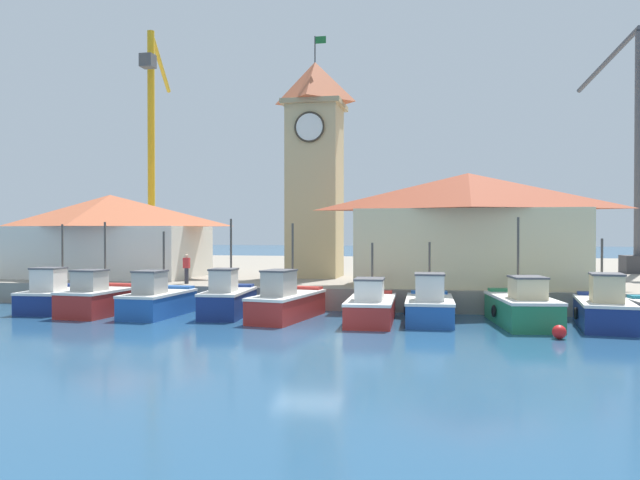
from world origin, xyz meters
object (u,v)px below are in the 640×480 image
Objects in this scene: fishing_boat_mid_left at (228,299)px; warehouse_left at (110,235)px; fishing_boat_far_left at (56,297)px; fishing_boat_right_outer at (522,307)px; dock_worker_along_quay at (387,271)px; fishing_boat_center at (286,302)px; fishing_boat_far_right at (604,309)px; mooring_buoy at (559,332)px; fishing_boat_left_inner at (157,300)px; fishing_boat_left_outer at (98,299)px; port_crane_near at (636,179)px; clock_tower at (315,164)px; port_crane_far at (152,172)px; warehouse_right at (468,228)px; fishing_boat_right_inner at (429,306)px; fishing_boat_mid_right at (371,307)px; dock_worker_near_tower at (187,268)px.

warehouse_left is at bearing 142.39° from fishing_boat_mid_left.
fishing_boat_right_outer reaches higher than fishing_boat_far_left.
dock_worker_along_quay is (17.76, -4.26, -1.79)m from warehouse_left.
fishing_boat_center is 1.12× the size of fishing_boat_far_right.
fishing_boat_left_inner is at bearing 170.47° from mooring_buoy.
fishing_boat_left_inner is 0.94× the size of fishing_boat_far_right.
fishing_boat_left_outer reaches higher than fishing_boat_center.
port_crane_near is at bearing 30.23° from fishing_boat_far_left.
fishing_boat_far_left is 16.90m from clock_tower.
port_crane_near is at bearing 0.40° from port_crane_far.
fishing_boat_center is 0.46× the size of warehouse_right.
fishing_boat_mid_left reaches higher than fishing_boat_left_outer.
fishing_boat_left_outer is 2.72× the size of dock_worker_along_quay.
fishing_boat_right_outer is (19.29, 0.50, -0.02)m from fishing_boat_left_outer.
fishing_boat_center is 1.15× the size of fishing_boat_right_inner.
fishing_boat_left_outer reaches higher than fishing_boat_right_inner.
warehouse_left is at bearing 102.02° from fishing_boat_far_left.
fishing_boat_far_left is 20.30m from port_crane_far.
fishing_boat_right_outer is 7.48m from dock_worker_along_quay.
fishing_boat_right_outer is 7.27m from warehouse_right.
fishing_boat_right_inner reaches higher than fishing_boat_mid_right.
fishing_boat_right_outer is (6.35, 0.39, 0.07)m from fishing_boat_mid_right.
warehouse_right reaches higher than fishing_boat_mid_right.
fishing_boat_center is at bearing 1.91° from fishing_boat_left_outer.
dock_worker_along_quay is (4.14, 4.43, 1.19)m from fishing_boat_center.
clock_tower reaches higher than fishing_boat_mid_left.
fishing_boat_right_outer is at bearing -35.62° from port_crane_far.
warehouse_left is at bearing 157.43° from fishing_boat_right_inner.
clock_tower is 1.30× the size of warehouse_left.
warehouse_left is at bearing 130.20° from fishing_boat_left_inner.
warehouse_left is 7.13× the size of dock_worker_near_tower.
port_crane_near reaches higher than warehouse_right.
fishing_boat_left_outer is 0.86× the size of fishing_boat_mid_right.
port_crane_far reaches higher than fishing_boat_mid_left.
fishing_boat_far_left reaches higher than fishing_boat_left_inner.
fishing_boat_left_outer is at bearing -178.51° from fishing_boat_right_outer.
port_crane_far is (-14.80, 7.75, 0.45)m from clock_tower.
warehouse_right is at bearing -27.50° from port_crane_far.
warehouse_left is 11.44m from port_crane_far.
warehouse_left reaches higher than dock_worker_near_tower.
port_crane_near is 30.86m from dock_worker_near_tower.
warehouse_left reaches higher than fishing_boat_center.
warehouse_left is 35.32m from port_crane_near.
fishing_boat_left_inner is 0.39× the size of warehouse_left.
fishing_boat_center is at bearing -50.02° from port_crane_far.
mooring_buoy is at bearing -9.53° from fishing_boat_left_inner.
warehouse_left reaches higher than fishing_boat_far_left.
fishing_boat_far_left is at bearing -149.77° from port_crane_near.
fishing_boat_left_outer reaches higher than dock_worker_along_quay.
port_crane_far reaches higher than warehouse_left.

